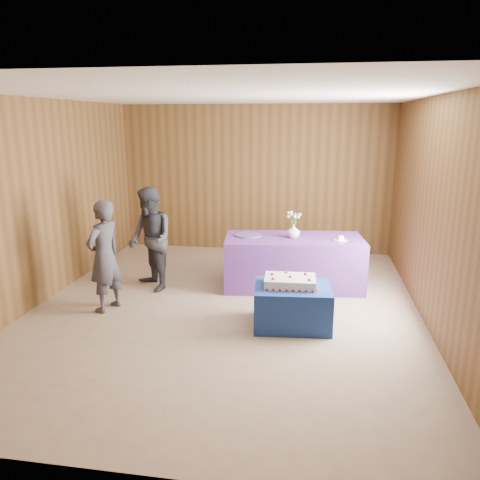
% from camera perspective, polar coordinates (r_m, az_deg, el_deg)
% --- Properties ---
extents(ground, '(6.00, 6.00, 0.00)m').
position_cam_1_polar(ground, '(6.21, -1.87, -8.46)').
color(ground, gray).
rests_on(ground, ground).
extents(room_shell, '(5.04, 6.04, 2.72)m').
position_cam_1_polar(room_shell, '(5.76, -2.02, 8.32)').
color(room_shell, brown).
rests_on(room_shell, ground).
extents(cake_table, '(0.96, 0.78, 0.50)m').
position_cam_1_polar(cake_table, '(5.71, 6.39, -7.96)').
color(cake_table, navy).
rests_on(cake_table, ground).
extents(serving_table, '(2.09, 1.12, 0.75)m').
position_cam_1_polar(serving_table, '(6.97, 6.52, -2.69)').
color(serving_table, '#552F83').
rests_on(serving_table, ground).
extents(sheet_cake, '(0.65, 0.46, 0.15)m').
position_cam_1_polar(sheet_cake, '(5.60, 6.12, -5.04)').
color(sheet_cake, white).
rests_on(sheet_cake, cake_table).
extents(vase, '(0.22, 0.22, 0.20)m').
position_cam_1_polar(vase, '(6.84, 6.53, 1.09)').
color(vase, white).
rests_on(vase, serving_table).
extents(flower_spray, '(0.21, 0.21, 0.16)m').
position_cam_1_polar(flower_spray, '(6.79, 6.59, 3.02)').
color(flower_spray, '#316126').
rests_on(flower_spray, vase).
extents(platter, '(0.41, 0.41, 0.02)m').
position_cam_1_polar(platter, '(6.93, 1.01, 0.61)').
color(platter, '#5D4993').
rests_on(platter, serving_table).
extents(plate, '(0.25, 0.25, 0.01)m').
position_cam_1_polar(plate, '(6.80, 12.17, -0.02)').
color(plate, silver).
rests_on(plate, serving_table).
extents(cake_slice, '(0.09, 0.08, 0.08)m').
position_cam_1_polar(cake_slice, '(6.79, 12.18, 0.29)').
color(cake_slice, white).
rests_on(cake_slice, plate).
extents(knife, '(0.23, 0.15, 0.00)m').
position_cam_1_polar(knife, '(6.69, 13.02, -0.35)').
color(knife, '#B8B8BD').
rests_on(knife, serving_table).
extents(guest_left, '(0.50, 0.61, 1.45)m').
position_cam_1_polar(guest_left, '(6.22, -16.22, -1.92)').
color(guest_left, '#383741').
rests_on(guest_left, ground).
extents(guest_right, '(0.91, 0.92, 1.50)m').
position_cam_1_polar(guest_right, '(6.84, -10.87, 0.09)').
color(guest_right, '#2F3038').
rests_on(guest_right, ground).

